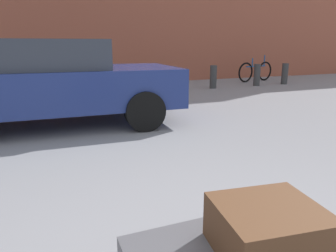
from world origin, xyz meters
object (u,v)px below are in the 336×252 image
object	(u,v)px
suitcase_brown_stacked_top	(268,230)
bollard_corner	(285,74)
parked_car	(43,81)
bollard_kerb_far	(257,75)
bicycle_leaning	(256,71)
bollard_kerb_near	(172,79)
bollard_kerb_mid	(213,77)

from	to	relation	value
suitcase_brown_stacked_top	bollard_corner	xyz separation A→B (m)	(6.85, 7.46, -0.11)
suitcase_brown_stacked_top	bollard_corner	distance (m)	10.13
parked_car	bollard_corner	size ratio (longest dim) A/B	6.10
suitcase_brown_stacked_top	bollard_kerb_far	size ratio (longest dim) A/B	0.70
bicycle_leaning	bollard_kerb_near	distance (m)	3.97
bollard_kerb_mid	bollard_kerb_far	world-z (taller)	same
suitcase_brown_stacked_top	bicycle_leaning	world-z (taller)	bicycle_leaning
suitcase_brown_stacked_top	bollard_kerb_far	bearing A→B (deg)	60.19
suitcase_brown_stacked_top	bollard_kerb_far	xyz separation A→B (m)	(5.68, 7.46, -0.11)
bollard_kerb_near	bollard_corner	distance (m)	4.24
bollard_kerb_mid	bollard_kerb_far	xyz separation A→B (m)	(1.67, 0.00, 0.00)
bollard_kerb_near	bollard_kerb_far	bearing A→B (deg)	0.00
suitcase_brown_stacked_top	bollard_kerb_near	bearing A→B (deg)	78.16
bollard_kerb_mid	bollard_kerb_far	bearing A→B (deg)	0.00
suitcase_brown_stacked_top	bollard_kerb_mid	distance (m)	8.47
parked_car	bollard_corner	distance (m)	8.39
bicycle_leaning	bollard_kerb_near	world-z (taller)	bicycle_leaning
parked_car	bollard_kerb_mid	bearing A→B (deg)	31.48
suitcase_brown_stacked_top	bollard_kerb_near	distance (m)	7.91
bollard_kerb_near	bollard_kerb_mid	world-z (taller)	same
suitcase_brown_stacked_top	bollard_kerb_near	size ratio (longest dim) A/B	0.70
bollard_kerb_far	bollard_kerb_mid	bearing A→B (deg)	180.00
bollard_kerb_far	bollard_corner	bearing A→B (deg)	0.00
bicycle_leaning	bollard_corner	distance (m)	1.15
suitcase_brown_stacked_top	bollard_kerb_mid	bearing A→B (deg)	69.21
bicycle_leaning	bollard_kerb_mid	size ratio (longest dim) A/B	2.43
parked_car	bollard_kerb_near	bearing A→B (deg)	40.43
bollard_kerb_near	bicycle_leaning	bearing A→B (deg)	15.65
parked_car	bollard_kerb_mid	distance (m)	5.84
suitcase_brown_stacked_top	bollard_kerb_far	world-z (taller)	bollard_kerb_far
bollard_kerb_far	bollard_corner	size ratio (longest dim) A/B	1.00
suitcase_brown_stacked_top	bicycle_leaning	size ratio (longest dim) A/B	0.29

